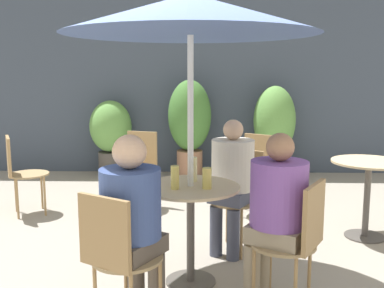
{
  "coord_description": "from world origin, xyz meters",
  "views": [
    {
      "loc": [
        0.22,
        -3.17,
        1.58
      ],
      "look_at": [
        0.12,
        0.45,
        1.01
      ],
      "focal_mm": 42.0,
      "sensor_mm": 36.0,
      "label": 1
    }
  ],
  "objects_px": {
    "bistro_chair_5": "(255,166)",
    "beer_glass_1": "(175,177)",
    "potted_plant_0": "(111,132)",
    "cafe_table_near": "(191,209)",
    "bistro_chair_3": "(139,162)",
    "beer_glass_2": "(207,178)",
    "seated_person_1": "(276,206)",
    "bistro_chair_2": "(239,190)",
    "bistro_chair_0": "(117,250)",
    "beer_glass_0": "(193,169)",
    "seated_person_0": "(133,214)",
    "potted_plant_1": "(190,122)",
    "potted_plant_2": "(274,128)",
    "umbrella": "(190,15)",
    "bistro_chair_4": "(19,168)",
    "seated_person_2": "(232,175)",
    "bistro_chair_1": "(298,234)",
    "cafe_table_far": "(368,180)"
  },
  "relations": [
    {
      "from": "bistro_chair_3",
      "to": "seated_person_0",
      "type": "distance_m",
      "value": 2.56
    },
    {
      "from": "bistro_chair_5",
      "to": "seated_person_0",
      "type": "bearing_deg",
      "value": -80.4
    },
    {
      "from": "bistro_chair_2",
      "to": "potted_plant_1",
      "type": "distance_m",
      "value": 2.83
    },
    {
      "from": "bistro_chair_0",
      "to": "potted_plant_0",
      "type": "distance_m",
      "value": 4.39
    },
    {
      "from": "seated_person_1",
      "to": "potted_plant_1",
      "type": "distance_m",
      "value": 3.87
    },
    {
      "from": "umbrella",
      "to": "beer_glass_1",
      "type": "bearing_deg",
      "value": -139.13
    },
    {
      "from": "potted_plant_2",
      "to": "bistro_chair_5",
      "type": "bearing_deg",
      "value": -105.2
    },
    {
      "from": "beer_glass_0",
      "to": "potted_plant_2",
      "type": "bearing_deg",
      "value": 71.28
    },
    {
      "from": "bistro_chair_2",
      "to": "umbrella",
      "type": "height_order",
      "value": "umbrella"
    },
    {
      "from": "cafe_table_far",
      "to": "bistro_chair_3",
      "type": "bearing_deg",
      "value": 157.67
    },
    {
      "from": "seated_person_1",
      "to": "bistro_chair_3",
      "type": "bearing_deg",
      "value": -121.05
    },
    {
      "from": "seated_person_0",
      "to": "beer_glass_1",
      "type": "bearing_deg",
      "value": -85.06
    },
    {
      "from": "potted_plant_1",
      "to": "potted_plant_2",
      "type": "distance_m",
      "value": 1.27
    },
    {
      "from": "seated_person_0",
      "to": "seated_person_2",
      "type": "bearing_deg",
      "value": -90.0
    },
    {
      "from": "bistro_chair_4",
      "to": "potted_plant_1",
      "type": "height_order",
      "value": "potted_plant_1"
    },
    {
      "from": "cafe_table_far",
      "to": "bistro_chair_3",
      "type": "distance_m",
      "value": 2.53
    },
    {
      "from": "bistro_chair_4",
      "to": "seated_person_0",
      "type": "bearing_deg",
      "value": -169.54
    },
    {
      "from": "bistro_chair_2",
      "to": "beer_glass_2",
      "type": "xyz_separation_m",
      "value": [
        -0.3,
        -0.79,
        0.29
      ]
    },
    {
      "from": "bistro_chair_5",
      "to": "potted_plant_2",
      "type": "height_order",
      "value": "potted_plant_2"
    },
    {
      "from": "beer_glass_2",
      "to": "umbrella",
      "type": "height_order",
      "value": "umbrella"
    },
    {
      "from": "beer_glass_0",
      "to": "umbrella",
      "type": "xyz_separation_m",
      "value": [
        -0.01,
        -0.14,
        1.13
      ]
    },
    {
      "from": "cafe_table_far",
      "to": "beer_glass_1",
      "type": "bearing_deg",
      "value": -148.44
    },
    {
      "from": "cafe_table_far",
      "to": "bistro_chair_1",
      "type": "xyz_separation_m",
      "value": [
        -0.96,
        -1.41,
        -0.03
      ]
    },
    {
      "from": "seated_person_1",
      "to": "potted_plant_2",
      "type": "height_order",
      "value": "potted_plant_2"
    },
    {
      "from": "bistro_chair_0",
      "to": "seated_person_1",
      "type": "xyz_separation_m",
      "value": [
        0.99,
        0.37,
        0.17
      ]
    },
    {
      "from": "bistro_chair_0",
      "to": "potted_plant_0",
      "type": "xyz_separation_m",
      "value": [
        -0.92,
        4.29,
        0.14
      ]
    },
    {
      "from": "cafe_table_near",
      "to": "bistro_chair_4",
      "type": "xyz_separation_m",
      "value": [
        -1.95,
        1.6,
        -0.04
      ]
    },
    {
      "from": "beer_glass_1",
      "to": "cafe_table_far",
      "type": "bearing_deg",
      "value": 31.56
    },
    {
      "from": "potted_plant_2",
      "to": "potted_plant_0",
      "type": "bearing_deg",
      "value": 178.48
    },
    {
      "from": "seated_person_0",
      "to": "beer_glass_2",
      "type": "distance_m",
      "value": 0.69
    },
    {
      "from": "potted_plant_0",
      "to": "cafe_table_near",
      "type": "bearing_deg",
      "value": -69.52
    },
    {
      "from": "beer_glass_2",
      "to": "beer_glass_0",
      "type": "bearing_deg",
      "value": 115.71
    },
    {
      "from": "bistro_chair_2",
      "to": "bistro_chair_5",
      "type": "xyz_separation_m",
      "value": [
        0.26,
        1.04,
        0.0
      ]
    },
    {
      "from": "bistro_chair_2",
      "to": "beer_glass_1",
      "type": "distance_m",
      "value": 1.01
    },
    {
      "from": "cafe_table_far",
      "to": "bistro_chair_0",
      "type": "distance_m",
      "value": 2.69
    },
    {
      "from": "bistro_chair_4",
      "to": "cafe_table_near",
      "type": "bearing_deg",
      "value": -155.4
    },
    {
      "from": "bistro_chair_5",
      "to": "beer_glass_0",
      "type": "bearing_deg",
      "value": -79.22
    },
    {
      "from": "seated_person_1",
      "to": "umbrella",
      "type": "height_order",
      "value": "umbrella"
    },
    {
      "from": "cafe_table_near",
      "to": "bistro_chair_3",
      "type": "xyz_separation_m",
      "value": [
        -0.67,
        1.96,
        -0.04
      ]
    },
    {
      "from": "beer_glass_2",
      "to": "seated_person_1",
      "type": "bearing_deg",
      "value": -29.8
    },
    {
      "from": "bistro_chair_1",
      "to": "bistro_chair_2",
      "type": "relative_size",
      "value": 1.0
    },
    {
      "from": "bistro_chair_0",
      "to": "umbrella",
      "type": "distance_m",
      "value": 1.66
    },
    {
      "from": "beer_glass_2",
      "to": "potted_plant_1",
      "type": "distance_m",
      "value": 3.55
    },
    {
      "from": "seated_person_0",
      "to": "beer_glass_2",
      "type": "xyz_separation_m",
      "value": [
        0.46,
        0.5,
        0.11
      ]
    },
    {
      "from": "bistro_chair_3",
      "to": "bistro_chair_5",
      "type": "relative_size",
      "value": 1.0
    },
    {
      "from": "bistro_chair_5",
      "to": "beer_glass_1",
      "type": "distance_m",
      "value": 2.02
    },
    {
      "from": "cafe_table_near",
      "to": "bistro_chair_1",
      "type": "bearing_deg",
      "value": -30.47
    },
    {
      "from": "bistro_chair_0",
      "to": "bistro_chair_3",
      "type": "distance_m",
      "value": 2.68
    },
    {
      "from": "bistro_chair_5",
      "to": "bistro_chair_3",
      "type": "bearing_deg",
      "value": -155.71
    },
    {
      "from": "beer_glass_0",
      "to": "bistro_chair_5",
      "type": "bearing_deg",
      "value": 67.56
    }
  ]
}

